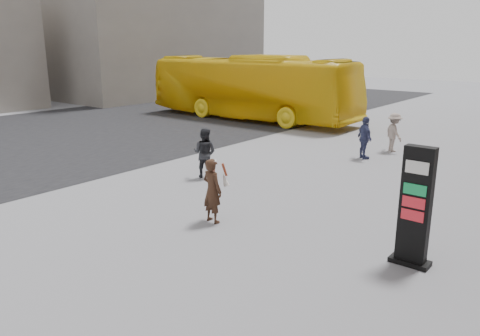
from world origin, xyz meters
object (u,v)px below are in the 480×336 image
Objects in this scene: info_pylon at (415,207)px; pedestrian_c at (365,138)px; pedestrian_a at (205,153)px; bus at (250,87)px; pedestrian_b at (394,132)px; woman at (213,190)px.

pedestrian_c is at bearing 120.40° from info_pylon.
pedestrian_a reaches higher than pedestrian_c.
pedestrian_b is at bearing -107.51° from bus.
bus reaches higher than pedestrian_c.
pedestrian_a is 6.30m from pedestrian_c.
pedestrian_b is 1.93m from pedestrian_c.
bus is at bearing -77.22° from pedestrian_a.
bus is (-9.09, 13.25, 0.98)m from woman.
woman is 8.33m from pedestrian_c.
pedestrian_c is (-4.44, 7.57, -0.39)m from info_pylon.
bus reaches higher than pedestrian_b.
pedestrian_a is at bearing -149.22° from bus.
info_pylon reaches higher than pedestrian_a.
pedestrian_a is 8.18m from pedestrian_b.
bus is 10.47m from pedestrian_c.
info_pylon is at bearing 146.86° from pedestrian_a.
pedestrian_a is at bearing 100.60° from pedestrian_c.
woman is at bearing 127.74° from pedestrian_c.
bus is at bearing 22.91° from pedestrian_b.
info_pylon is 0.18× the size of bus.
info_pylon is 4.63m from woman.
pedestrian_c is at bearing 118.93° from pedestrian_b.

